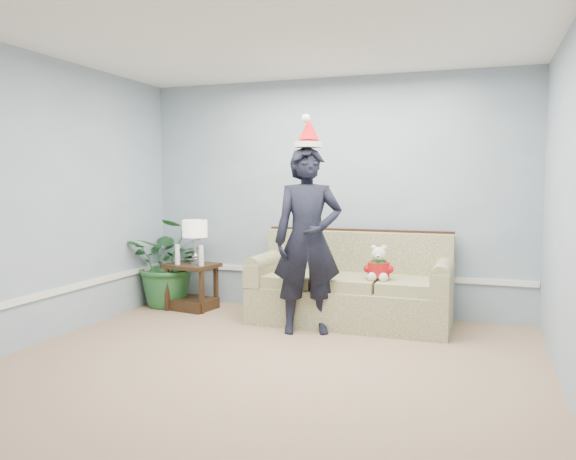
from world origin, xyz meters
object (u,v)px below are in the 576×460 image
(side_table, at_px, (192,291))
(teddy_bear, at_px, (378,267))
(man, at_px, (308,241))
(houseplant, at_px, (170,262))
(sofa, at_px, (351,290))
(table_lamp, at_px, (195,230))

(side_table, bearing_deg, teddy_bear, -5.18)
(man, distance_m, teddy_bear, 0.78)
(side_table, relative_size, teddy_bear, 1.75)
(teddy_bear, bearing_deg, houseplant, 169.07)
(side_table, height_order, houseplant, houseplant)
(sofa, height_order, teddy_bear, sofa)
(man, bearing_deg, houseplant, 142.18)
(table_lamp, xyz_separation_m, teddy_bear, (2.21, -0.21, -0.30))
(side_table, xyz_separation_m, man, (1.61, -0.54, 0.72))
(houseplant, relative_size, teddy_bear, 2.98)
(side_table, distance_m, houseplant, 0.48)
(sofa, xyz_separation_m, man, (-0.32, -0.56, 0.58))
(table_lamp, height_order, man, man)
(sofa, height_order, man, man)
(man, bearing_deg, sofa, 39.74)
(table_lamp, bearing_deg, man, -19.13)
(sofa, height_order, houseplant, houseplant)
(side_table, xyz_separation_m, teddy_bear, (2.26, -0.21, 0.43))
(table_lamp, height_order, houseplant, houseplant)
(sofa, distance_m, man, 0.87)
(sofa, bearing_deg, teddy_bear, -33.51)
(table_lamp, distance_m, houseplant, 0.56)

